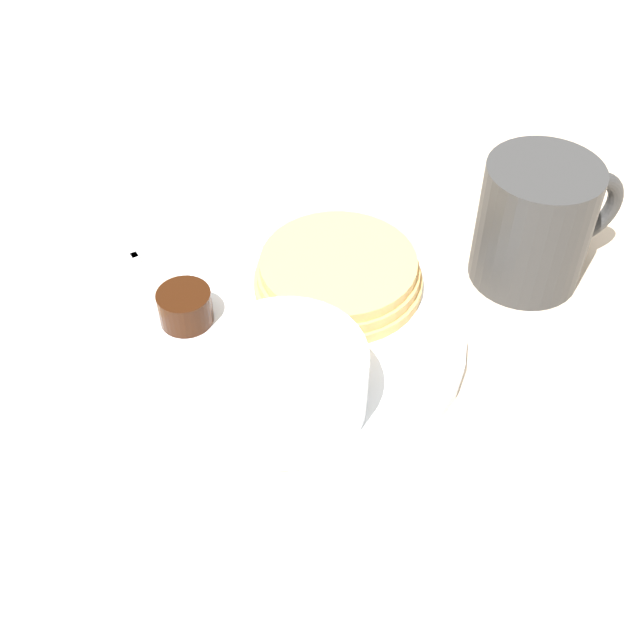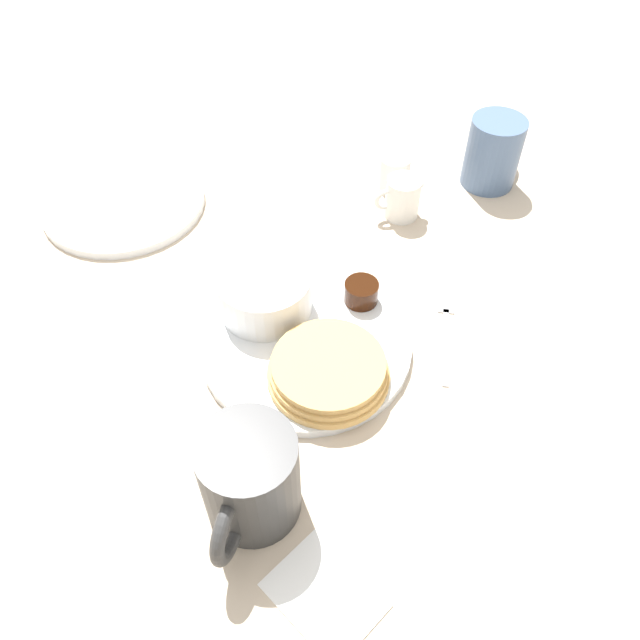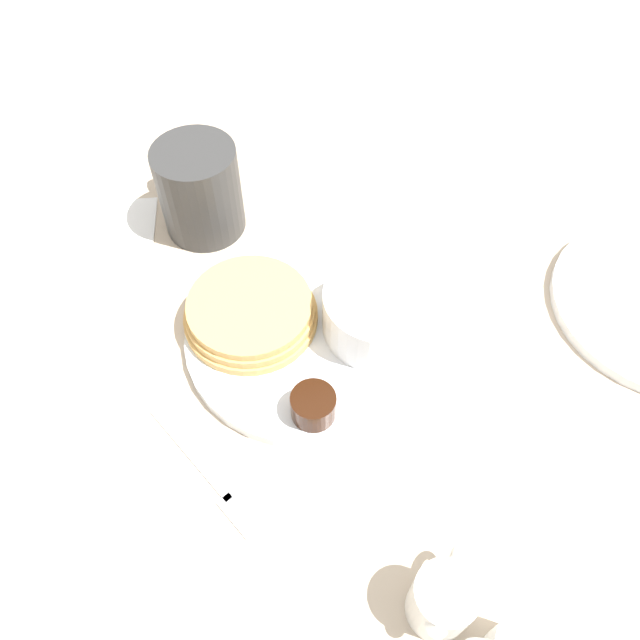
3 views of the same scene
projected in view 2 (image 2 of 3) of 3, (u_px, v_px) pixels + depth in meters
The scene contains 13 objects.
ground_plane at pixel (306, 347), 0.71m from camera, with size 4.00×4.00×0.00m, color #C6B299.
plate at pixel (306, 343), 0.71m from camera, with size 0.24×0.24×0.01m.
pancake_stack at pixel (328, 370), 0.66m from camera, with size 0.13×0.13×0.03m.
bowl at pixel (265, 292), 0.72m from camera, with size 0.11×0.11×0.05m.
syrup_cup at pixel (361, 292), 0.73m from camera, with size 0.04×0.04×0.03m.
butter_ramekin at pixel (265, 285), 0.74m from camera, with size 0.05×0.05×0.04m.
coffee_mug at pixel (249, 480), 0.55m from camera, with size 0.09×0.12×0.10m.
creamer_pitcher_near at pixel (402, 198), 0.85m from camera, with size 0.05×0.06×0.06m.
creamer_pitcher_far at pixel (395, 173), 0.89m from camera, with size 0.06×0.04×0.05m.
fork at pixel (446, 322), 0.73m from camera, with size 0.07×0.14×0.00m.
napkin at pixel (324, 595), 0.53m from camera, with size 0.11×0.09×0.00m.
second_mug at pixel (494, 152), 0.88m from camera, with size 0.08×0.11×0.10m.
far_plate at pixel (124, 202), 0.88m from camera, with size 0.23×0.23×0.01m.
Camera 2 is at (-0.24, 0.38, 0.56)m, focal length 35.00 mm.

